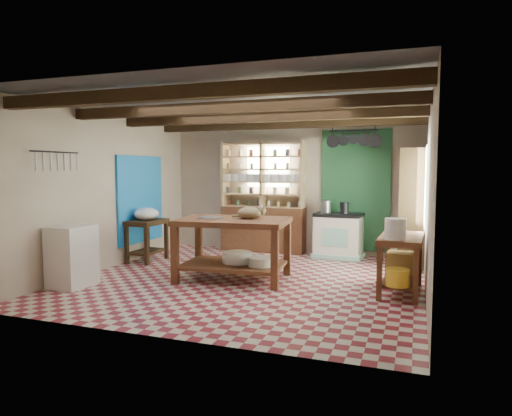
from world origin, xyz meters
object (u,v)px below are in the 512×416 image
(prep_table, at_px, (147,241))
(white_cabinet, at_px, (72,256))
(stove, at_px, (339,235))
(right_counter, at_px, (401,264))
(cat, at_px, (250,213))
(work_table, at_px, (233,249))

(prep_table, bearing_deg, white_cabinet, -89.74)
(stove, distance_m, right_counter, 2.46)
(prep_table, height_order, cat, cat)
(work_table, distance_m, cat, 0.60)
(right_counter, bearing_deg, stove, 121.50)
(stove, height_order, cat, cat)
(prep_table, distance_m, cat, 2.38)
(prep_table, xyz_separation_m, white_cabinet, (-0.02, -1.86, 0.06))
(stove, relative_size, right_counter, 0.79)
(prep_table, xyz_separation_m, cat, (2.21, -0.63, 0.63))
(white_cabinet, bearing_deg, cat, 30.49)
(work_table, relative_size, stove, 1.89)
(work_table, relative_size, cat, 4.14)
(cat, bearing_deg, white_cabinet, -166.16)
(white_cabinet, height_order, right_counter, white_cabinet)
(work_table, relative_size, prep_table, 2.16)
(work_table, distance_m, prep_table, 2.09)
(prep_table, height_order, right_counter, right_counter)
(white_cabinet, distance_m, cat, 2.61)
(prep_table, relative_size, cat, 1.91)
(prep_table, height_order, white_cabinet, white_cabinet)
(stove, height_order, prep_table, stove)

